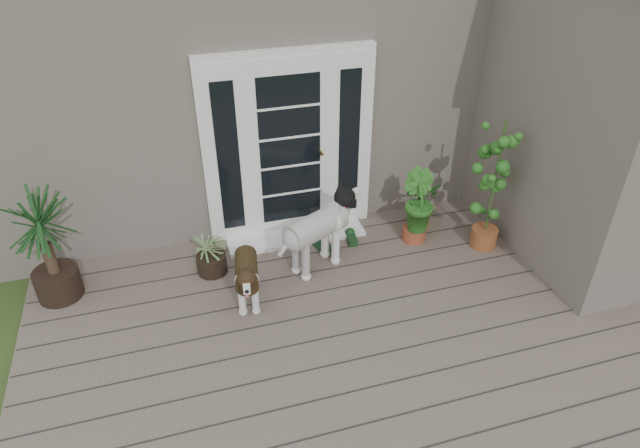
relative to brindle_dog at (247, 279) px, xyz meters
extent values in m
cube|color=#6B5B4C|center=(0.94, -1.03, -0.36)|extent=(6.20, 4.60, 0.12)
cube|color=#665E54|center=(0.94, 3.22, 1.13)|extent=(7.40, 4.00, 3.10)
cube|color=#665E54|center=(3.84, 0.07, 1.13)|extent=(1.60, 2.40, 3.10)
cube|color=white|center=(0.74, 1.17, 0.78)|extent=(1.90, 0.14, 2.15)
cube|color=white|center=(0.74, 0.97, -0.27)|extent=(1.60, 0.40, 0.05)
imported|color=#205618|center=(2.21, 0.77, -0.05)|extent=(0.52, 0.52, 0.49)
imported|color=#25621C|center=(2.04, 0.55, 0.03)|extent=(0.54, 0.54, 0.66)
imported|color=#28601B|center=(3.23, 0.72, -0.04)|extent=(0.46, 0.46, 0.51)
camera|label=1|loc=(-0.53, -4.27, 3.44)|focal=31.35mm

